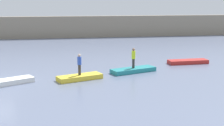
{
  "coord_description": "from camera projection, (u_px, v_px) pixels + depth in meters",
  "views": [
    {
      "loc": [
        4.79,
        -24.98,
        6.3
      ],
      "look_at": [
        9.2,
        1.7,
        0.88
      ],
      "focal_mm": 52.23,
      "sensor_mm": 36.0,
      "label": 1
    }
  ],
  "objects": [
    {
      "name": "embankment_wall",
      "position": [
        27.0,
        28.0,
        51.19
      ],
      "size": [
        80.0,
        1.2,
        3.44
      ],
      "primitive_type": "cube",
      "color": "gray",
      "rests_on": "ground_plane"
    },
    {
      "name": "rowboat_white",
      "position": [
        12.0,
        81.0,
        24.28
      ],
      "size": [
        3.32,
        2.47,
        0.38
      ],
      "primitive_type": "cube",
      "rotation": [
        0.0,
        0.0,
        0.48
      ],
      "color": "white",
      "rests_on": "ground_plane"
    },
    {
      "name": "rowboat_yellow",
      "position": [
        80.0,
        77.0,
        25.51
      ],
      "size": [
        3.73,
        2.36,
        0.37
      ],
      "primitive_type": "cube",
      "rotation": [
        0.0,
        0.0,
        0.35
      ],
      "color": "gold",
      "rests_on": "ground_plane"
    },
    {
      "name": "rowboat_teal",
      "position": [
        133.0,
        70.0,
        28.08
      ],
      "size": [
        4.18,
        2.52,
        0.37
      ],
      "primitive_type": "cube",
      "rotation": [
        0.0,
        0.0,
        0.35
      ],
      "color": "teal",
      "rests_on": "ground_plane"
    },
    {
      "name": "rowboat_red",
      "position": [
        188.0,
        62.0,
        31.76
      ],
      "size": [
        3.95,
        1.33,
        0.37
      ],
      "primitive_type": "cube",
      "rotation": [
        0.0,
        0.0,
        0.05
      ],
      "color": "red",
      "rests_on": "ground_plane"
    },
    {
      "name": "person_blue_shirt",
      "position": [
        79.0,
        63.0,
        25.28
      ],
      "size": [
        0.32,
        0.32,
        1.68
      ],
      "color": "#38332D",
      "rests_on": "rowboat_yellow"
    },
    {
      "name": "person_hiviz_shirt",
      "position": [
        133.0,
        57.0,
        27.85
      ],
      "size": [
        0.32,
        0.32,
        1.74
      ],
      "color": "#38332D",
      "rests_on": "rowboat_teal"
    }
  ]
}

